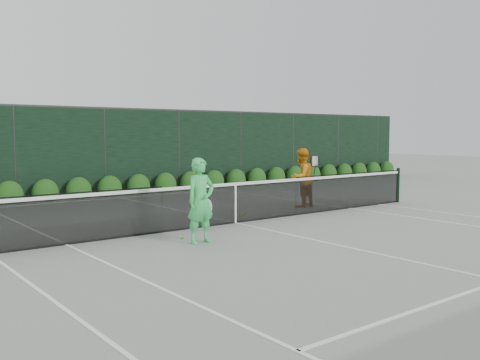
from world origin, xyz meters
TOP-DOWN VIEW (x-y plane):
  - ground at (0.00, 0.00)m, footprint 80.00×80.00m
  - tennis_net at (-0.02, 0.00)m, footprint 12.90×0.10m
  - player_woman at (-1.94, -1.43)m, footprint 0.67×0.43m
  - player_man at (3.23, 1.06)m, footprint 0.94×0.77m
  - court_lines at (0.00, 0.00)m, footprint 11.03×23.83m
  - windscreen_fence at (0.00, -2.71)m, footprint 32.00×21.07m
  - hedge_row at (-0.00, 7.15)m, footprint 31.66×0.65m
  - tennis_balls at (-0.10, 0.27)m, footprint 3.15×1.86m

SIDE VIEW (x-z plane):
  - ground at x=0.00m, z-range 0.00..0.00m
  - court_lines at x=0.00m, z-range 0.00..0.01m
  - tennis_balls at x=-0.10m, z-range 0.00..0.07m
  - hedge_row at x=0.00m, z-range -0.23..0.70m
  - tennis_net at x=-0.02m, z-range 0.00..1.07m
  - player_woman at x=-1.94m, z-range 0.00..1.68m
  - player_man at x=3.23m, z-range 0.00..1.72m
  - windscreen_fence at x=0.00m, z-range -0.02..3.04m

